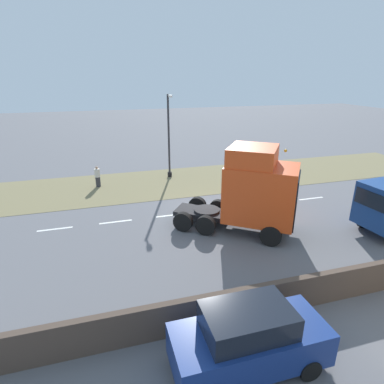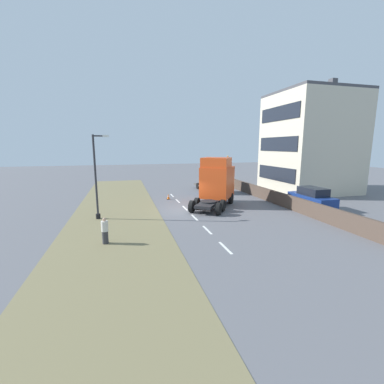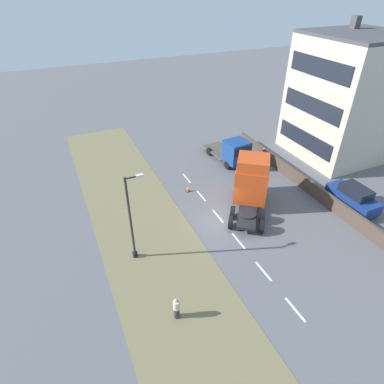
# 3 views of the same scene
# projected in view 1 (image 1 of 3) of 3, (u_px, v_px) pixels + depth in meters

# --- Properties ---
(ground_plane) EXTENTS (120.00, 120.00, 0.00)m
(ground_plane) POSITION_uv_depth(u_px,v_px,m) (208.00, 211.00, 19.51)
(ground_plane) COLOR slate
(ground_plane) RESTS_ON ground
(grass_verge) EXTENTS (7.00, 44.00, 0.01)m
(grass_verge) POSITION_uv_depth(u_px,v_px,m) (183.00, 181.00, 24.91)
(grass_verge) COLOR olive
(grass_verge) RESTS_ON ground
(lane_markings) EXTENTS (0.16, 17.80, 0.00)m
(lane_markings) POSITION_uv_depth(u_px,v_px,m) (197.00, 212.00, 19.33)
(lane_markings) COLOR white
(lane_markings) RESTS_ON ground
(boundary_wall) EXTENTS (0.25, 24.00, 1.25)m
(boundary_wall) POSITION_uv_depth(u_px,v_px,m) (292.00, 294.00, 11.20)
(boundary_wall) COLOR #4C3D33
(boundary_wall) RESTS_ON ground
(lorry_cab) EXTENTS (5.65, 6.38, 4.68)m
(lorry_cab) POSITION_uv_depth(u_px,v_px,m) (255.00, 191.00, 16.19)
(lorry_cab) COLOR black
(lorry_cab) RESTS_ON ground
(parked_car) EXTENTS (1.91, 4.36, 2.00)m
(parked_car) POSITION_uv_depth(u_px,v_px,m) (249.00, 339.00, 8.84)
(parked_car) COLOR navy
(parked_car) RESTS_ON ground
(lamp_post) EXTENTS (1.29, 0.34, 6.43)m
(lamp_post) POSITION_uv_depth(u_px,v_px,m) (169.00, 141.00, 24.83)
(lamp_post) COLOR black
(lamp_post) RESTS_ON ground
(pedestrian) EXTENTS (0.39, 0.39, 1.56)m
(pedestrian) POSITION_uv_depth(u_px,v_px,m) (98.00, 177.00, 23.42)
(pedestrian) COLOR #333338
(pedestrian) RESTS_ON ground
(traffic_cone_lead) EXTENTS (0.36, 0.36, 0.58)m
(traffic_cone_lead) POSITION_uv_depth(u_px,v_px,m) (278.00, 194.00, 21.49)
(traffic_cone_lead) COLOR black
(traffic_cone_lead) RESTS_ON ground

